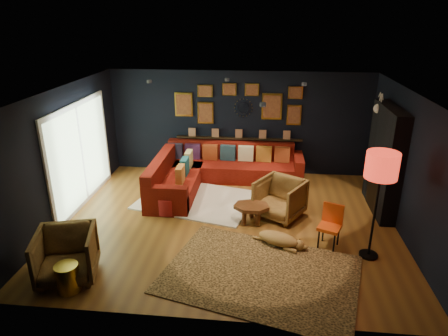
# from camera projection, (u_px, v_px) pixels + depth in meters

# --- Properties ---
(floor) EXTENTS (6.50, 6.50, 0.00)m
(floor) POSITION_uv_depth(u_px,v_px,m) (229.00, 222.00, 7.99)
(floor) COLOR #8E5C25
(floor) RESTS_ON ground
(room_walls) EXTENTS (6.50, 6.50, 6.50)m
(room_walls) POSITION_uv_depth(u_px,v_px,m) (229.00, 146.00, 7.41)
(room_walls) COLOR black
(room_walls) RESTS_ON ground
(sectional) EXTENTS (3.41, 2.69, 0.86)m
(sectional) POSITION_uv_depth(u_px,v_px,m) (211.00, 172.00, 9.61)
(sectional) COLOR maroon
(sectional) RESTS_ON ground
(ledge) EXTENTS (3.20, 0.12, 0.04)m
(ledge) POSITION_uv_depth(u_px,v_px,m) (239.00, 138.00, 10.14)
(ledge) COLOR black
(ledge) RESTS_ON room_walls
(gallery_wall) EXTENTS (3.15, 0.04, 1.02)m
(gallery_wall) POSITION_uv_depth(u_px,v_px,m) (239.00, 103.00, 9.85)
(gallery_wall) COLOR gold
(gallery_wall) RESTS_ON room_walls
(sunburst_mirror) EXTENTS (0.47, 0.16, 0.47)m
(sunburst_mirror) POSITION_uv_depth(u_px,v_px,m) (243.00, 108.00, 9.88)
(sunburst_mirror) COLOR silver
(sunburst_mirror) RESTS_ON room_walls
(fireplace) EXTENTS (0.31, 1.60, 2.20)m
(fireplace) POSITION_uv_depth(u_px,v_px,m) (384.00, 164.00, 8.15)
(fireplace) COLOR black
(fireplace) RESTS_ON ground
(deer_head) EXTENTS (0.50, 0.28, 0.45)m
(deer_head) POSITION_uv_depth(u_px,v_px,m) (387.00, 109.00, 8.23)
(deer_head) COLOR white
(deer_head) RESTS_ON fireplace
(sliding_door) EXTENTS (0.06, 2.80, 2.20)m
(sliding_door) POSITION_uv_depth(u_px,v_px,m) (81.00, 154.00, 8.46)
(sliding_door) COLOR white
(sliding_door) RESTS_ON ground
(ceiling_spots) EXTENTS (3.30, 2.50, 0.06)m
(ceiling_spots) POSITION_uv_depth(u_px,v_px,m) (233.00, 86.00, 7.80)
(ceiling_spots) COLOR black
(ceiling_spots) RESTS_ON room_walls
(shag_rug) EXTENTS (2.79, 2.31, 0.03)m
(shag_rug) POSITION_uv_depth(u_px,v_px,m) (197.00, 200.00, 8.87)
(shag_rug) COLOR white
(shag_rug) RESTS_ON ground
(leopard_rug) EXTENTS (3.45, 2.84, 0.02)m
(leopard_rug) POSITION_uv_depth(u_px,v_px,m) (261.00, 274.00, 6.38)
(leopard_rug) COLOR tan
(leopard_rug) RESTS_ON ground
(coffee_table) EXTENTS (0.73, 0.56, 0.36)m
(coffee_table) POSITION_uv_depth(u_px,v_px,m) (252.00, 208.00, 7.82)
(coffee_table) COLOR brown
(coffee_table) RESTS_ON shag_rug
(pouf) EXTENTS (0.53, 0.53, 0.34)m
(pouf) POSITION_uv_depth(u_px,v_px,m) (168.00, 203.00, 8.28)
(pouf) COLOR maroon
(pouf) RESTS_ON shag_rug
(armchair_left) EXTENTS (1.05, 1.01, 0.89)m
(armchair_left) POSITION_uv_depth(u_px,v_px,m) (66.00, 253.00, 6.16)
(armchair_left) COLOR #C4883D
(armchair_left) RESTS_ON ground
(armchair_right) EXTENTS (1.14, 1.12, 0.87)m
(armchair_right) POSITION_uv_depth(u_px,v_px,m) (280.00, 197.00, 8.05)
(armchair_right) COLOR #C4883D
(armchair_right) RESTS_ON ground
(gold_stool) EXTENTS (0.35, 0.35, 0.44)m
(gold_stool) POSITION_uv_depth(u_px,v_px,m) (68.00, 278.00, 5.95)
(gold_stool) COLOR gold
(gold_stool) RESTS_ON ground
(orange_chair) EXTENTS (0.48, 0.48, 0.78)m
(orange_chair) POSITION_uv_depth(u_px,v_px,m) (331.00, 222.00, 7.04)
(orange_chair) COLOR black
(orange_chair) RESTS_ON ground
(floor_lamp) EXTENTS (0.52, 0.52, 1.88)m
(floor_lamp) POSITION_uv_depth(u_px,v_px,m) (381.00, 170.00, 6.29)
(floor_lamp) COLOR black
(floor_lamp) RESTS_ON ground
(dog) EXTENTS (1.14, 0.87, 0.32)m
(dog) POSITION_uv_depth(u_px,v_px,m) (278.00, 237.00, 7.11)
(dog) COLOR tan
(dog) RESTS_ON leopard_rug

